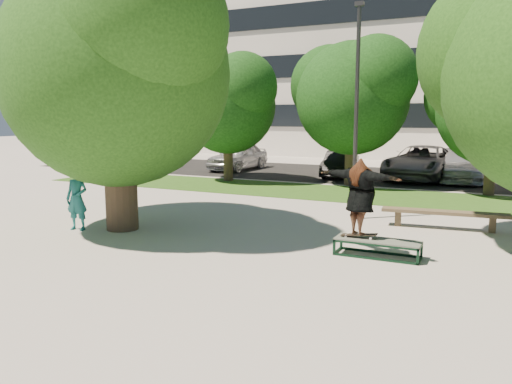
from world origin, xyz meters
The scene contains 17 objects.
ground centered at (0.00, 0.00, 0.00)m, with size 120.00×120.00×0.00m, color #A29D95.
grass_strip centered at (1.00, 9.50, 0.01)m, with size 30.00×4.00×0.02m, color #244513.
asphalt_strip centered at (0.00, 16.00, 0.01)m, with size 40.00×8.00×0.01m, color black.
tree_left centered at (-4.29, 1.09, 4.42)m, with size 6.96×5.95×7.12m.
bg_tree_left centered at (-6.57, 11.07, 3.73)m, with size 5.28×4.51×5.77m.
bg_tree_mid centered at (-1.08, 12.08, 4.02)m, with size 5.76×4.92×6.24m.
bg_tree_right centered at (4.43, 11.57, 3.49)m, with size 5.04×4.31×5.43m.
lamppost centered at (1.00, 5.00, 3.15)m, with size 0.25×0.15×6.11m.
office_building centered at (-2.00, 31.98, 8.00)m, with size 30.00×14.12×16.00m.
grind_box centered at (2.50, 1.32, 0.19)m, with size 1.80×0.60×0.38m.
skater_rig centered at (2.09, 1.32, 1.28)m, with size 2.09×1.26×1.73m.
bystander centered at (-5.22, 0.43, 0.84)m, with size 0.61×0.40×1.68m, color #1A6264.
bench centered at (3.52, 4.74, 0.41)m, with size 3.25×0.75×0.49m.
car_silver_a centered at (-8.28, 15.35, 0.76)m, with size 1.80×4.48×1.52m, color silver.
car_dark centered at (-2.26, 14.77, 0.64)m, with size 1.35×3.87×1.27m, color black.
car_grey centered at (1.51, 15.44, 0.80)m, with size 2.64×5.74×1.59m, color #5C5C61.
car_silver_b centered at (3.27, 15.55, 0.71)m, with size 1.99×4.91×1.42m, color #BCBCC1.
Camera 1 is at (4.67, -9.18, 3.01)m, focal length 35.00 mm.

